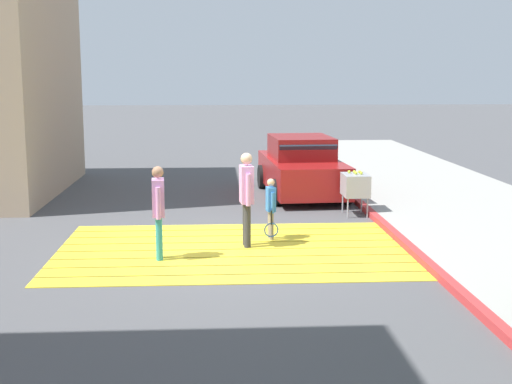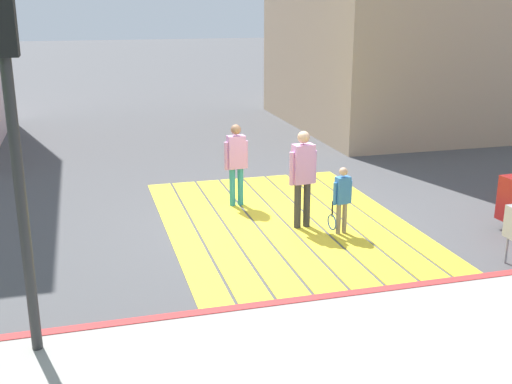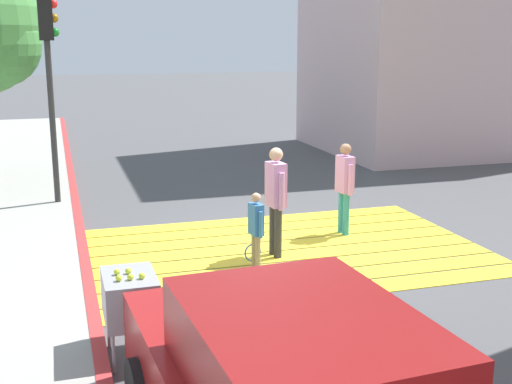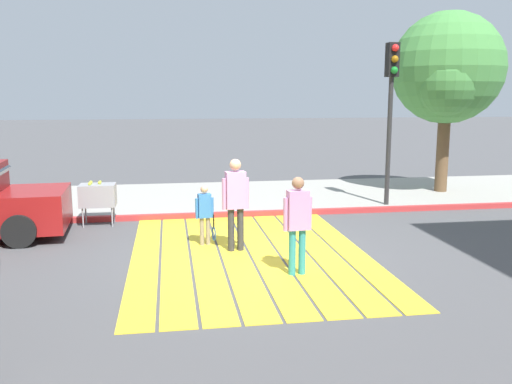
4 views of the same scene
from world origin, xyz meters
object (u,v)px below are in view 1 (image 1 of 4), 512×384
(tennis_ball_cart, at_px, (355,185))
(pedestrian_adult_lead, at_px, (158,206))
(pedestrian_child_with_racket, at_px, (271,206))
(pedestrian_adult_trailing, at_px, (247,193))
(car_parked_near_curb, at_px, (302,168))

(tennis_ball_cart, height_order, pedestrian_adult_lead, pedestrian_adult_lead)
(pedestrian_child_with_racket, bearing_deg, tennis_ball_cart, -132.63)
(pedestrian_adult_trailing, bearing_deg, car_parked_near_curb, -107.15)
(pedestrian_adult_lead, bearing_deg, car_parked_near_curb, -117.17)
(tennis_ball_cart, distance_m, pedestrian_adult_lead, 5.58)
(pedestrian_adult_lead, distance_m, pedestrian_child_with_racket, 2.49)
(car_parked_near_curb, relative_size, pedestrian_adult_trailing, 2.48)
(tennis_ball_cart, bearing_deg, car_parked_near_curb, -71.60)
(pedestrian_adult_lead, bearing_deg, pedestrian_child_with_racket, -146.26)
(pedestrian_adult_trailing, distance_m, pedestrian_child_with_racket, 0.82)
(pedestrian_adult_trailing, height_order, pedestrian_child_with_racket, pedestrian_adult_trailing)
(pedestrian_child_with_racket, bearing_deg, car_parked_near_curb, -103.67)
(pedestrian_adult_lead, xyz_separation_m, pedestrian_child_with_racket, (-2.06, -1.38, -0.29))
(car_parked_near_curb, bearing_deg, pedestrian_adult_trailing, 72.85)
(car_parked_near_curb, distance_m, pedestrian_adult_lead, 7.19)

